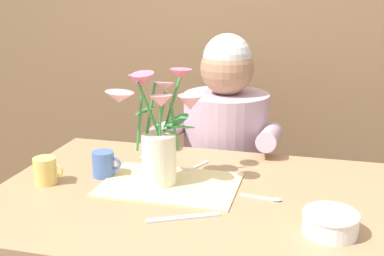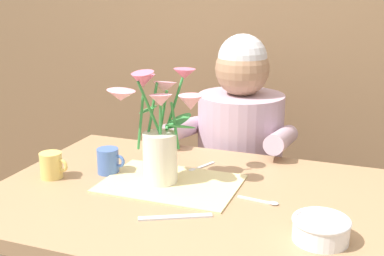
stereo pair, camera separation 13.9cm
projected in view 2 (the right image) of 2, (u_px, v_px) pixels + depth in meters
dining_table at (200, 226)px, 1.41m from camera, size 1.20×0.80×0.74m
seated_person at (239, 175)px, 2.01m from camera, size 0.45×0.47×1.14m
striped_placemat at (171, 183)px, 1.46m from camera, size 0.40×0.28×0.00m
flower_vase at (159, 129)px, 1.43m from camera, size 0.29×0.24×0.34m
ceramic_bowl at (321, 228)px, 1.13m from camera, size 0.14×0.14×0.06m
dinner_knife at (175, 217)px, 1.25m from camera, size 0.18×0.10×0.00m
tea_cup at (109, 161)px, 1.54m from camera, size 0.09×0.07×0.08m
coffee_cup at (52, 165)px, 1.50m from camera, size 0.09×0.07×0.08m
spoon_0 at (156, 153)px, 1.72m from camera, size 0.03×0.12×0.01m
spoon_1 at (265, 202)px, 1.34m from camera, size 0.12×0.03×0.01m
spoon_2 at (198, 168)px, 1.58m from camera, size 0.06×0.12×0.01m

